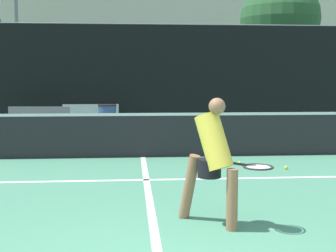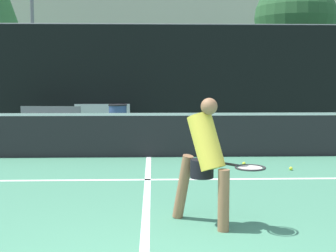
% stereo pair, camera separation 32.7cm
% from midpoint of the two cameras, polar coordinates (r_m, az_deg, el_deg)
% --- Properties ---
extents(court_service_line, '(8.25, 0.10, 0.01)m').
position_cam_midpoint_polar(court_service_line, '(7.83, -3.86, -6.57)').
color(court_service_line, white).
rests_on(court_service_line, ground).
extents(court_center_mark, '(0.10, 5.91, 0.01)m').
position_cam_midpoint_polar(court_center_mark, '(7.18, -3.79, -7.71)').
color(court_center_mark, white).
rests_on(court_center_mark, ground).
extents(net, '(11.09, 0.09, 1.07)m').
position_cam_midpoint_polar(net, '(10.01, -4.03, -0.91)').
color(net, slate).
rests_on(net, ground).
extents(fence_back, '(24.00, 0.06, 3.41)m').
position_cam_midpoint_polar(fence_back, '(15.00, -4.23, 5.86)').
color(fence_back, black).
rests_on(fence_back, ground).
extents(player_practicing, '(1.10, 0.84, 1.47)m').
position_cam_midpoint_polar(player_practicing, '(5.33, 3.80, -3.74)').
color(player_practicing, '#8C6042').
rests_on(player_practicing, ground).
extents(tennis_ball_scattered_0, '(0.07, 0.07, 0.07)m').
position_cam_midpoint_polar(tennis_ball_scattered_0, '(8.96, 13.20, -4.95)').
color(tennis_ball_scattered_0, '#D1E033').
rests_on(tennis_ball_scattered_0, ground).
extents(tennis_ball_scattered_1, '(0.07, 0.07, 0.07)m').
position_cam_midpoint_polar(tennis_ball_scattered_1, '(9.26, 7.67, -4.49)').
color(tennis_ball_scattered_1, '#D1E033').
rests_on(tennis_ball_scattered_1, ground).
extents(courtside_bench, '(1.83, 0.55, 0.86)m').
position_cam_midpoint_polar(courtside_bench, '(14.20, -16.19, 0.71)').
color(courtside_bench, slate).
rests_on(courtside_bench, ground).
extents(trash_bin, '(0.56, 0.56, 0.91)m').
position_cam_midpoint_polar(trash_bin, '(14.11, -8.08, 0.78)').
color(trash_bin, '#384C7F').
rests_on(trash_bin, ground).
extents(parked_car, '(1.76, 4.57, 1.45)m').
position_cam_midpoint_polar(parked_car, '(17.24, -9.28, 2.19)').
color(parked_car, silver).
rests_on(parked_car, ground).
extents(tree_west, '(3.28, 3.28, 5.76)m').
position_cam_midpoint_polar(tree_west, '(20.21, 13.03, 12.56)').
color(tree_west, brown).
rests_on(tree_west, ground).
extents(building_far, '(36.00, 2.40, 6.37)m').
position_cam_midpoint_polar(building_far, '(27.51, -4.39, 8.93)').
color(building_far, beige).
rests_on(building_far, ground).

